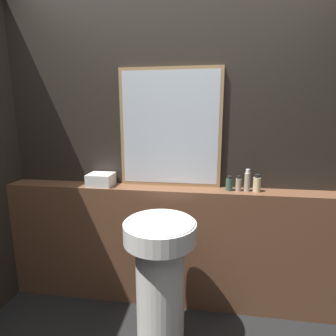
{
  "coord_description": "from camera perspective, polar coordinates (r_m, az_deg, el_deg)",
  "views": [
    {
      "loc": [
        0.21,
        -0.77,
        1.54
      ],
      "look_at": [
        -0.06,
        1.08,
        1.16
      ],
      "focal_mm": 28.0,
      "sensor_mm": 36.0,
      "label": 1
    }
  ],
  "objects": [
    {
      "name": "towel_stack",
      "position": [
        2.18,
        -14.39,
        -2.45
      ],
      "size": [
        0.2,
        0.18,
        0.1
      ],
      "color": "silver",
      "rests_on": "vanity_counter"
    },
    {
      "name": "lotion_bottle",
      "position": [
        2.03,
        16.87,
        -2.75
      ],
      "size": [
        0.04,
        0.04,
        0.17
      ],
      "color": "gray",
      "rests_on": "vanity_counter"
    },
    {
      "name": "shampoo_bottle",
      "position": [
        2.02,
        13.2,
        -3.37
      ],
      "size": [
        0.05,
        0.05,
        0.11
      ],
      "color": "#2D4C3D",
      "rests_on": "vanity_counter"
    },
    {
      "name": "conditioner_bottle",
      "position": [
        2.03,
        15.08,
        -3.38
      ],
      "size": [
        0.04,
        0.04,
        0.11
      ],
      "color": "gray",
      "rests_on": "vanity_counter"
    },
    {
      "name": "mirror",
      "position": [
        2.05,
        0.45,
        8.59
      ],
      "size": [
        0.79,
        0.03,
        0.91
      ],
      "color": "#937047",
      "rests_on": "vanity_counter"
    },
    {
      "name": "vanity_counter",
      "position": [
        2.22,
        1.95,
        -16.71
      ],
      "size": [
        2.79,
        0.2,
        0.98
      ],
      "color": "brown",
      "rests_on": "ground_plane"
    },
    {
      "name": "body_wash_bottle",
      "position": [
        2.05,
        18.79,
        -3.26
      ],
      "size": [
        0.06,
        0.06,
        0.13
      ],
      "color": "#C6B284",
      "rests_on": "vanity_counter"
    },
    {
      "name": "pedestal_sink",
      "position": [
        1.84,
        -1.71,
        -22.61
      ],
      "size": [
        0.46,
        0.46,
        0.9
      ],
      "color": "silver",
      "rests_on": "ground_plane"
    },
    {
      "name": "wall_back",
      "position": [
        2.11,
        2.48,
        3.53
      ],
      "size": [
        8.0,
        0.06,
        2.5
      ],
      "color": "black",
      "rests_on": "ground_plane"
    }
  ]
}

